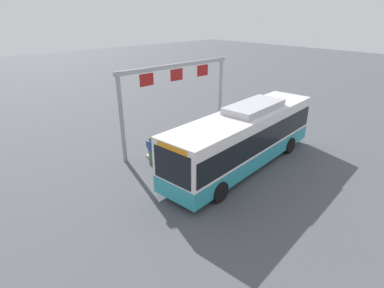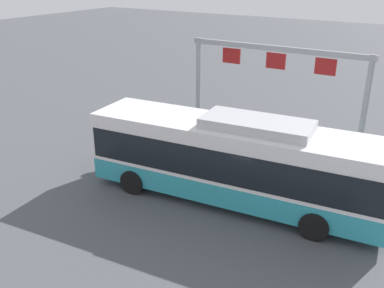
# 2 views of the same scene
# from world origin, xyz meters

# --- Properties ---
(ground_plane) EXTENTS (120.00, 120.00, 0.00)m
(ground_plane) POSITION_xyz_m (0.00, 0.00, 0.00)
(ground_plane) COLOR #4C4F54
(platform_curb) EXTENTS (10.00, 2.80, 0.16)m
(platform_curb) POSITION_xyz_m (-1.56, -3.21, 0.08)
(platform_curb) COLOR #B2ADA3
(platform_curb) RESTS_ON ground
(bus_main) EXTENTS (11.35, 3.63, 3.46)m
(bus_main) POSITION_xyz_m (-0.01, -0.00, 1.81)
(bus_main) COLOR teal
(bus_main) RESTS_ON ground
(person_boarding) EXTENTS (0.35, 0.53, 1.67)m
(person_boarding) POSITION_xyz_m (2.79, -2.85, 1.05)
(person_boarding) COLOR black
(person_boarding) RESTS_ON platform_curb
(person_waiting_near) EXTENTS (0.41, 0.57, 1.67)m
(person_waiting_near) POSITION_xyz_m (3.72, -3.62, 0.89)
(person_waiting_near) COLOR #476B4C
(person_waiting_near) RESTS_ON ground
(person_waiting_mid) EXTENTS (0.43, 0.58, 1.67)m
(person_waiting_mid) POSITION_xyz_m (0.32, -3.78, 1.05)
(person_waiting_mid) COLOR gray
(person_waiting_mid) RESTS_ON platform_curb
(person_waiting_far) EXTENTS (0.37, 0.54, 1.67)m
(person_waiting_far) POSITION_xyz_m (1.88, -3.40, 1.05)
(person_waiting_far) COLOR #476B4C
(person_waiting_far) RESTS_ON platform_curb
(platform_sign_gantry) EXTENTS (8.48, 0.24, 5.20)m
(platform_sign_gantry) POSITION_xyz_m (0.54, -5.04, 3.71)
(platform_sign_gantry) COLOR gray
(platform_sign_gantry) RESTS_ON ground
(trash_bin) EXTENTS (0.52, 0.52, 0.90)m
(trash_bin) POSITION_xyz_m (-5.18, -3.64, 0.61)
(trash_bin) COLOR #2D5133
(trash_bin) RESTS_ON platform_curb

